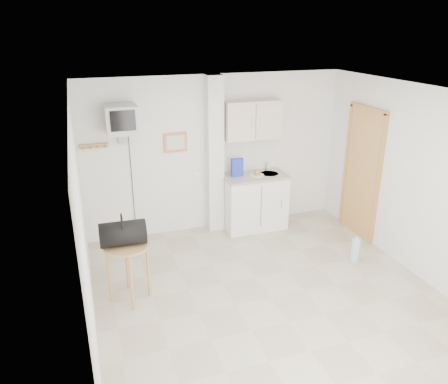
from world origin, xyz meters
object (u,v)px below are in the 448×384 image
object	(u,v)px
crt_television	(121,120)
round_table	(127,254)
water_bottle	(355,250)
duffel_bag	(123,233)

from	to	relation	value
crt_television	round_table	distance (m)	1.98
round_table	water_bottle	distance (m)	3.21
crt_television	round_table	xyz separation A→B (m)	(-0.20, -1.47, -1.31)
round_table	duffel_bag	distance (m)	0.28
round_table	crt_television	bearing A→B (deg)	82.23
duffel_bag	crt_television	bearing A→B (deg)	83.35
crt_television	water_bottle	world-z (taller)	crt_television
crt_television	round_table	world-z (taller)	crt_television
water_bottle	round_table	bearing A→B (deg)	178.39
crt_television	duffel_bag	distance (m)	1.81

